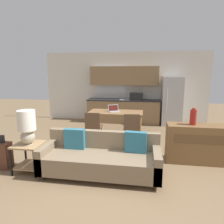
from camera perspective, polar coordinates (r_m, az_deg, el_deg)
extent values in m
plane|color=#7F6647|center=(3.89, -3.66, -18.25)|extent=(20.00, 20.00, 0.00)
cube|color=silver|center=(7.99, 3.57, 7.11)|extent=(6.40, 0.06, 2.70)
cube|color=white|center=(8.01, -0.41, 9.32)|extent=(1.19, 0.01, 1.11)
cube|color=#8E704C|center=(7.77, 3.24, 0.16)|extent=(2.74, 0.62, 0.86)
cube|color=#232326|center=(7.70, 3.28, 3.45)|extent=(2.77, 0.65, 0.04)
cube|color=#B2B5B7|center=(7.64, 4.01, 3.55)|extent=(0.48, 0.36, 0.01)
cylinder|color=#B7BABC|center=(7.79, 4.13, 4.57)|extent=(0.02, 0.02, 0.24)
cube|color=#8E704C|center=(7.77, 3.46, 10.33)|extent=(2.60, 0.34, 0.70)
cube|color=black|center=(7.60, 6.97, 4.50)|extent=(0.48, 0.36, 0.28)
cube|color=#B7BABC|center=(7.66, 16.66, 2.99)|extent=(0.71, 0.73, 1.77)
cylinder|color=silver|center=(7.24, 15.40, 3.32)|extent=(0.02, 0.02, 0.80)
cube|color=olive|center=(5.94, 1.10, -0.09)|extent=(1.59, 0.80, 0.04)
cylinder|color=olive|center=(5.85, -6.57, -4.22)|extent=(0.05, 0.05, 0.73)
cylinder|color=olive|center=(5.64, 8.05, -4.83)|extent=(0.05, 0.05, 0.73)
cylinder|color=olive|center=(6.49, -4.96, -2.65)|extent=(0.05, 0.05, 0.73)
cylinder|color=olive|center=(6.30, 8.18, -3.13)|extent=(0.05, 0.05, 0.73)
cylinder|color=#3D2D1E|center=(4.00, -19.30, -17.23)|extent=(0.05, 0.05, 0.10)
cylinder|color=#3D2D1E|center=(3.59, 12.23, -20.27)|extent=(0.05, 0.05, 0.10)
cylinder|color=#3D2D1E|center=(4.51, -15.37, -13.62)|extent=(0.05, 0.05, 0.10)
cylinder|color=#3D2D1E|center=(4.15, 11.76, -15.68)|extent=(0.05, 0.05, 0.10)
cube|color=#847056|center=(3.84, -3.44, -14.20)|extent=(2.20, 0.80, 0.33)
cube|color=#847056|center=(4.07, -2.45, -9.99)|extent=(2.20, 0.14, 0.68)
cube|color=#847056|center=(4.14, -17.81, -11.73)|extent=(0.14, 0.80, 0.47)
cube|color=#847056|center=(3.74, 12.63, -13.99)|extent=(0.14, 0.80, 0.47)
cube|color=teal|center=(4.03, -10.65, -7.56)|extent=(0.40, 0.12, 0.40)
cube|color=teal|center=(3.81, 6.80, -8.55)|extent=(0.41, 0.15, 0.40)
cube|color=tan|center=(4.22, -22.75, -8.59)|extent=(0.52, 0.52, 0.03)
cube|color=tan|center=(4.38, -22.32, -13.81)|extent=(0.47, 0.47, 0.02)
cube|color=black|center=(4.27, -26.98, -12.78)|extent=(0.03, 0.03, 0.53)
cube|color=black|center=(4.02, -21.28, -13.80)|extent=(0.03, 0.03, 0.53)
cube|color=black|center=(4.63, -23.48, -10.61)|extent=(0.03, 0.03, 0.53)
cube|color=black|center=(4.40, -18.11, -11.37)|extent=(0.03, 0.03, 0.53)
cylinder|color=#B2A893|center=(4.18, -22.74, -8.42)|extent=(0.16, 0.16, 0.02)
sphere|color=#B2A893|center=(4.14, -22.89, -6.55)|extent=(0.27, 0.27, 0.27)
cylinder|color=white|center=(4.06, -23.24, -2.20)|extent=(0.33, 0.33, 0.38)
cube|color=brown|center=(4.70, 22.97, -8.30)|extent=(1.26, 0.44, 0.83)
cube|color=brown|center=(4.45, 23.81, -7.23)|extent=(1.01, 0.01, 0.20)
cylinder|color=maroon|center=(4.53, 22.17, -1.42)|extent=(0.13, 0.13, 0.32)
cylinder|color=maroon|center=(4.50, 22.33, 0.80)|extent=(0.07, 0.07, 0.04)
cube|color=brown|center=(5.31, 5.55, -4.77)|extent=(0.45, 0.45, 0.04)
cube|color=brown|center=(5.07, 5.65, -2.92)|extent=(0.40, 0.06, 0.41)
cylinder|color=black|center=(5.55, 7.24, -6.67)|extent=(0.03, 0.03, 0.44)
cylinder|color=black|center=(5.54, 3.70, -6.63)|extent=(0.03, 0.03, 0.44)
cylinder|color=black|center=(5.23, 7.42, -7.80)|extent=(0.03, 0.03, 0.44)
cylinder|color=black|center=(5.22, 3.66, -7.76)|extent=(0.03, 0.03, 0.44)
cube|color=brown|center=(5.48, -5.16, -4.25)|extent=(0.43, 0.43, 0.04)
cube|color=brown|center=(5.24, -5.66, -2.44)|extent=(0.40, 0.04, 0.41)
cylinder|color=black|center=(5.68, -3.07, -6.19)|extent=(0.03, 0.03, 0.44)
cylinder|color=black|center=(5.75, -6.42, -6.03)|extent=(0.03, 0.03, 0.44)
cylinder|color=black|center=(5.36, -3.71, -7.26)|extent=(0.03, 0.03, 0.44)
cylinder|color=black|center=(5.43, -7.27, -7.07)|extent=(0.03, 0.03, 0.44)
cube|color=#B7BABC|center=(5.91, 0.73, 0.13)|extent=(0.39, 0.35, 0.02)
cube|color=#B7BABC|center=(6.00, 0.34, 1.19)|extent=(0.31, 0.20, 0.20)
cube|color=#4C1914|center=(5.99, 0.37, 1.18)|extent=(0.27, 0.17, 0.17)
cube|color=brown|center=(4.70, -29.23, -10.72)|extent=(0.42, 0.22, 0.54)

